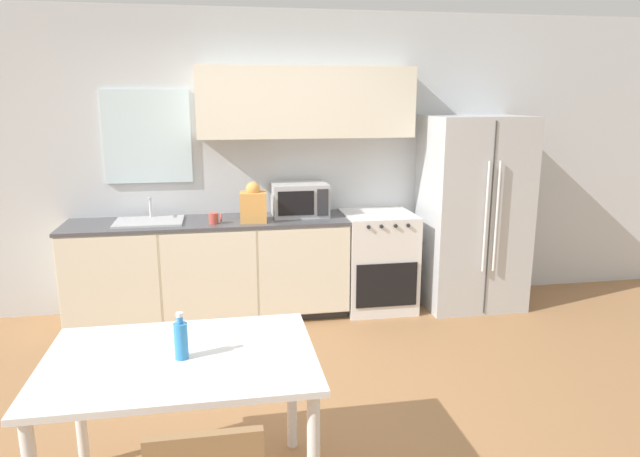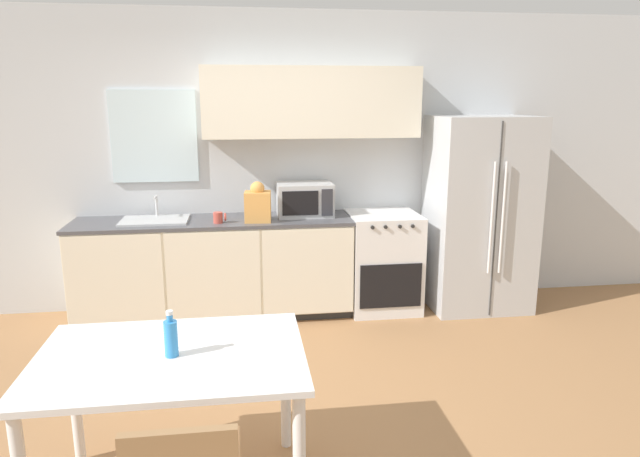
% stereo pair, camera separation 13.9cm
% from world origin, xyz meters
% --- Properties ---
extents(ground_plane, '(12.00, 12.00, 0.00)m').
position_xyz_m(ground_plane, '(0.00, 0.00, 0.00)').
color(ground_plane, '#9E7047').
extents(wall_back, '(12.00, 0.38, 2.70)m').
position_xyz_m(wall_back, '(0.08, 1.94, 1.44)').
color(wall_back, silver).
rests_on(wall_back, ground_plane).
extents(kitchen_counter, '(2.44, 0.62, 0.89)m').
position_xyz_m(kitchen_counter, '(-0.36, 1.64, 0.45)').
color(kitchen_counter, '#333333').
rests_on(kitchen_counter, ground_plane).
extents(oven_range, '(0.63, 0.64, 0.90)m').
position_xyz_m(oven_range, '(1.17, 1.63, 0.45)').
color(oven_range, white).
rests_on(oven_range, ground_plane).
extents(refrigerator, '(0.89, 0.75, 1.78)m').
position_xyz_m(refrigerator, '(2.07, 1.59, 0.89)').
color(refrigerator, silver).
rests_on(refrigerator, ground_plane).
extents(kitchen_sink, '(0.57, 0.41, 0.20)m').
position_xyz_m(kitchen_sink, '(-0.86, 1.65, 0.90)').
color(kitchen_sink, '#B7BABC').
rests_on(kitchen_sink, kitchen_counter).
extents(microwave, '(0.49, 0.38, 0.30)m').
position_xyz_m(microwave, '(0.46, 1.72, 1.04)').
color(microwave, '#B7BABC').
rests_on(microwave, kitchen_counter).
extents(coffee_mug, '(0.11, 0.08, 0.09)m').
position_xyz_m(coffee_mug, '(-0.30, 1.50, 0.94)').
color(coffee_mug, '#BF4C3F').
rests_on(coffee_mug, kitchen_counter).
extents(grocery_bag_0, '(0.24, 0.21, 0.35)m').
position_xyz_m(grocery_bag_0, '(0.03, 1.52, 1.04)').
color(grocery_bag_0, '#DB994C').
rests_on(grocery_bag_0, kitchen_counter).
extents(dining_table, '(1.24, 0.87, 0.77)m').
position_xyz_m(dining_table, '(-0.46, -0.81, 0.67)').
color(dining_table, white).
rests_on(dining_table, ground_plane).
extents(drink_bottle, '(0.06, 0.06, 0.22)m').
position_xyz_m(drink_bottle, '(-0.45, -0.83, 0.87)').
color(drink_bottle, '#338CD8').
rests_on(drink_bottle, dining_table).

